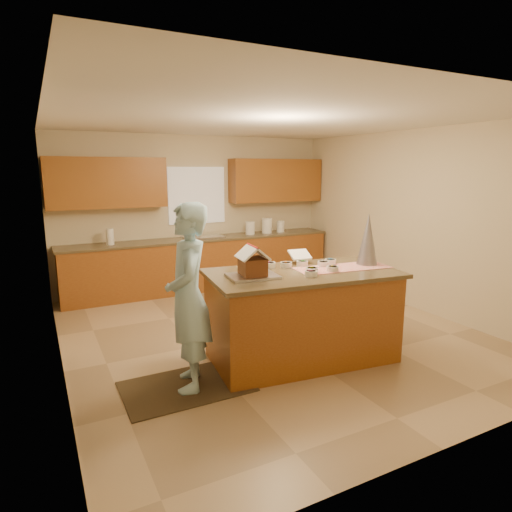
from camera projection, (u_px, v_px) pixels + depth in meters
name	position (u px, v px, depth m)	size (l,w,h in m)	color
floor	(270.00, 332.00, 5.73)	(5.50, 5.50, 0.00)	tan
ceiling	(271.00, 119.00, 5.19)	(5.50, 5.50, 0.00)	silver
wall_back	(197.00, 212.00, 7.86)	(5.50, 5.50, 0.00)	beige
wall_front	(459.00, 279.00, 3.06)	(5.50, 5.50, 0.00)	beige
wall_left	(52.00, 247.00, 4.34)	(5.50, 5.50, 0.00)	beige
wall_right	(414.00, 220.00, 6.58)	(5.50, 5.50, 0.00)	beige
stone_accent	(60.00, 273.00, 3.67)	(2.50, 2.50, 0.00)	gray
window_curtain	(197.00, 195.00, 7.77)	(1.05, 0.03, 1.00)	white
back_counter_base	(204.00, 264.00, 7.77)	(4.80, 0.60, 0.88)	brown
back_counter_top	(203.00, 239.00, 7.68)	(4.85, 0.63, 0.04)	brown
upper_cabinet_left	(107.00, 183.00, 6.90)	(1.85, 0.35, 0.80)	#9D6721
upper_cabinet_right	(276.00, 181.00, 8.29)	(1.85, 0.35, 0.80)	#9D6721
sink	(203.00, 239.00, 7.69)	(0.70, 0.45, 0.12)	silver
faucet	(199.00, 229.00, 7.81)	(0.03, 0.03, 0.28)	silver
island_base	(302.00, 317.00, 4.85)	(1.98, 0.99, 0.97)	brown
island_top	(303.00, 273.00, 4.75)	(2.07, 1.08, 0.04)	brown
table_runner	(342.00, 268.00, 4.91)	(1.10, 0.40, 0.01)	red
baking_tray	(253.00, 276.00, 4.48)	(0.51, 0.37, 0.03)	silver
cookbook	(300.00, 255.00, 5.17)	(0.24, 0.02, 0.20)	white
tinsel_tree	(368.00, 239.00, 5.03)	(0.24, 0.24, 0.61)	silver
rug	(186.00, 386.00, 4.28)	(1.23, 0.80, 0.01)	black
boy	(188.00, 297.00, 4.12)	(0.66, 0.43, 1.81)	#ABDDF3
canister_a	(250.00, 228.00, 8.08)	(0.17, 0.17, 0.24)	white
canister_b	(267.00, 226.00, 8.23)	(0.19, 0.19, 0.28)	white
canister_c	(281.00, 226.00, 8.37)	(0.15, 0.15, 0.22)	white
paper_towel	(110.00, 237.00, 6.95)	(0.12, 0.12, 0.26)	white
gingerbread_house	(253.00, 264.00, 4.46)	(0.34, 0.34, 0.31)	brown
candy_bowls	(308.00, 266.00, 4.86)	(0.85, 0.69, 0.06)	#C86F23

